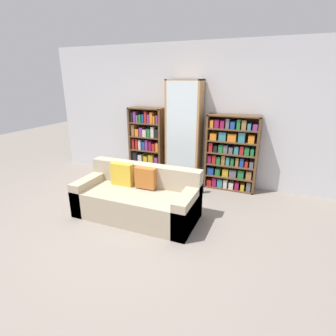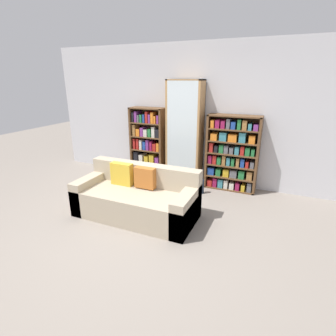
{
  "view_description": "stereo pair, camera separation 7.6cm",
  "coord_description": "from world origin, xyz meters",
  "px_view_note": "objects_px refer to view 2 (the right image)",
  "views": [
    {
      "loc": [
        1.7,
        -2.74,
        2.05
      ],
      "look_at": [
        0.04,
        1.26,
        0.56
      ],
      "focal_mm": 28.0,
      "sensor_mm": 36.0,
      "label": 1
    },
    {
      "loc": [
        1.77,
        -2.71,
        2.05
      ],
      "look_at": [
        0.04,
        1.26,
        0.56
      ],
      "focal_mm": 28.0,
      "sensor_mm": 36.0,
      "label": 2
    }
  ],
  "objects_px": {
    "bookshelf_left": "(148,144)",
    "wine_bottle": "(202,186)",
    "couch": "(137,198)",
    "display_cabinet": "(185,134)",
    "bookshelf_right": "(232,154)"
  },
  "relations": [
    {
      "from": "couch",
      "to": "bookshelf_left",
      "type": "height_order",
      "value": "bookshelf_left"
    },
    {
      "from": "display_cabinet",
      "to": "bookshelf_right",
      "type": "relative_size",
      "value": 1.43
    },
    {
      "from": "display_cabinet",
      "to": "bookshelf_right",
      "type": "bearing_deg",
      "value": 0.96
    },
    {
      "from": "bookshelf_left",
      "to": "wine_bottle",
      "type": "relative_size",
      "value": 4.22
    },
    {
      "from": "display_cabinet",
      "to": "bookshelf_right",
      "type": "height_order",
      "value": "display_cabinet"
    },
    {
      "from": "couch",
      "to": "display_cabinet",
      "type": "height_order",
      "value": "display_cabinet"
    },
    {
      "from": "couch",
      "to": "wine_bottle",
      "type": "height_order",
      "value": "couch"
    },
    {
      "from": "bookshelf_left",
      "to": "wine_bottle",
      "type": "distance_m",
      "value": 1.53
    },
    {
      "from": "couch",
      "to": "bookshelf_left",
      "type": "bearing_deg",
      "value": 111.49
    },
    {
      "from": "couch",
      "to": "wine_bottle",
      "type": "xyz_separation_m",
      "value": [
        0.7,
        1.19,
        -0.14
      ]
    },
    {
      "from": "display_cabinet",
      "to": "wine_bottle",
      "type": "relative_size",
      "value": 5.79
    },
    {
      "from": "display_cabinet",
      "to": "wine_bottle",
      "type": "bearing_deg",
      "value": -39.98
    },
    {
      "from": "couch",
      "to": "wine_bottle",
      "type": "distance_m",
      "value": 1.39
    },
    {
      "from": "bookshelf_left",
      "to": "couch",
      "type": "bearing_deg",
      "value": -68.51
    },
    {
      "from": "bookshelf_right",
      "to": "couch",
      "type": "bearing_deg",
      "value": -124.53
    }
  ]
}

